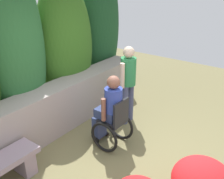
{
  "coord_description": "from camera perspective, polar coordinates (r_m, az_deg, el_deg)",
  "views": [
    {
      "loc": [
        -2.55,
        -1.64,
        2.79
      ],
      "look_at": [
        0.89,
        0.93,
        0.85
      ],
      "focal_mm": 40.61,
      "sensor_mm": 36.0,
      "label": 1
    }
  ],
  "objects": [
    {
      "name": "hedge_backdrop",
      "position": [
        4.95,
        -19.63,
        7.48
      ],
      "size": [
        6.09,
        1.08,
        3.31
      ],
      "color": "#25541F",
      "rests_on": "ground"
    },
    {
      "name": "person_standing_companion",
      "position": [
        4.96,
        3.62,
        2.07
      ],
      "size": [
        0.49,
        0.3,
        1.59
      ],
      "rotation": [
        0.0,
        0.0,
        0.01
      ],
      "color": "#414768",
      "rests_on": "ground"
    },
    {
      "name": "stone_retaining_wall",
      "position": [
        4.86,
        -14.54,
        -5.18
      ],
      "size": [
        5.06,
        0.51,
        0.92
      ],
      "primitive_type": "cube",
      "color": "#9E908B",
      "rests_on": "ground"
    },
    {
      "name": "ground_plane",
      "position": [
        4.12,
        3.14,
        -18.37
      ],
      "size": [
        11.87,
        11.87,
        0.0
      ],
      "primitive_type": "plane",
      "color": "olive"
    },
    {
      "name": "person_in_wheelchair",
      "position": [
        4.36,
        -0.27,
        -5.46
      ],
      "size": [
        0.53,
        0.66,
        1.33
      ],
      "rotation": [
        0.0,
        0.0,
        -0.01
      ],
      "color": "black",
      "rests_on": "ground"
    }
  ]
}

